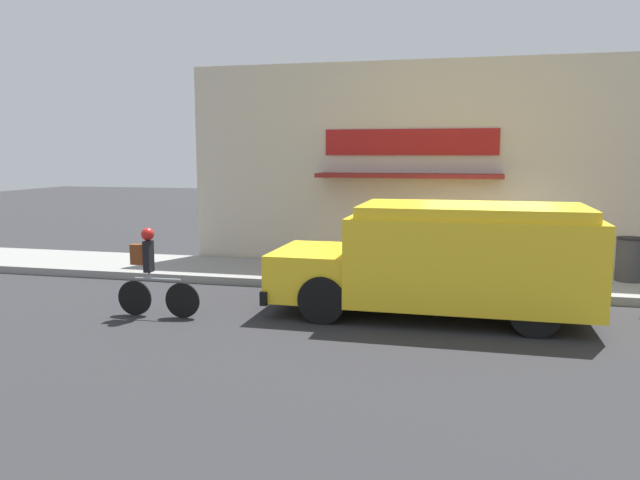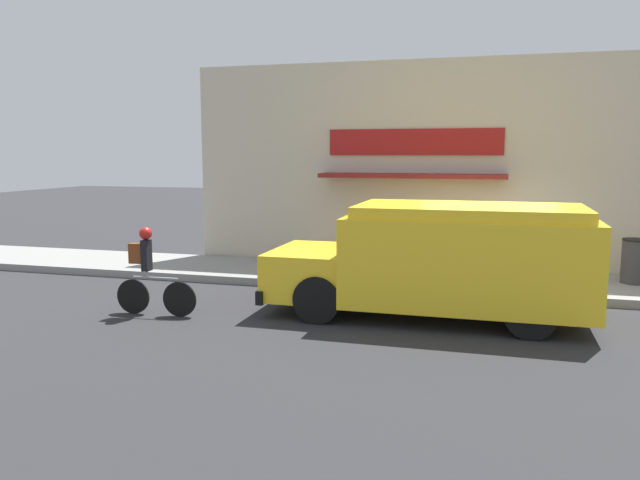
{
  "view_description": "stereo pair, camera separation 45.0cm",
  "coord_description": "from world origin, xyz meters",
  "views": [
    {
      "loc": [
        -0.31,
        -12.55,
        2.88
      ],
      "look_at": [
        -3.33,
        -0.2,
        1.1
      ],
      "focal_mm": 35.0,
      "sensor_mm": 36.0,
      "label": 1
    },
    {
      "loc": [
        0.12,
        -12.43,
        2.88
      ],
      "look_at": [
        -3.33,
        -0.2,
        1.1
      ],
      "focal_mm": 35.0,
      "sensor_mm": 36.0,
      "label": 2
    }
  ],
  "objects": [
    {
      "name": "school_bus",
      "position": [
        -0.7,
        -1.51,
        1.04
      ],
      "size": [
        5.59,
        2.73,
        1.99
      ],
      "rotation": [
        0.0,
        0.0,
        0.0
      ],
      "color": "yellow",
      "rests_on": "ground_plane"
    },
    {
      "name": "trash_bin",
      "position": [
        2.99,
        1.7,
        0.64
      ],
      "size": [
        0.57,
        0.57,
        0.93
      ],
      "color": "#38383D",
      "rests_on": "sidewalk"
    },
    {
      "name": "storefront",
      "position": [
        -0.06,
        2.68,
        2.53
      ],
      "size": [
        14.67,
        0.96,
        5.06
      ],
      "color": "beige",
      "rests_on": "ground_plane"
    },
    {
      "name": "cyclist",
      "position": [
        -5.77,
        -2.77,
        0.8
      ],
      "size": [
        1.54,
        0.23,
        1.58
      ],
      "rotation": [
        0.0,
        0.0,
        0.03
      ],
      "color": "black",
      "rests_on": "ground_plane"
    },
    {
      "name": "sidewalk",
      "position": [
        0.0,
        1.27,
        0.09
      ],
      "size": [
        28.0,
        2.53,
        0.17
      ],
      "color": "gray",
      "rests_on": "ground_plane"
    },
    {
      "name": "ground_plane",
      "position": [
        0.0,
        0.0,
        0.0
      ],
      "size": [
        70.0,
        70.0,
        0.0
      ],
      "primitive_type": "plane",
      "color": "#2B2B2D"
    }
  ]
}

